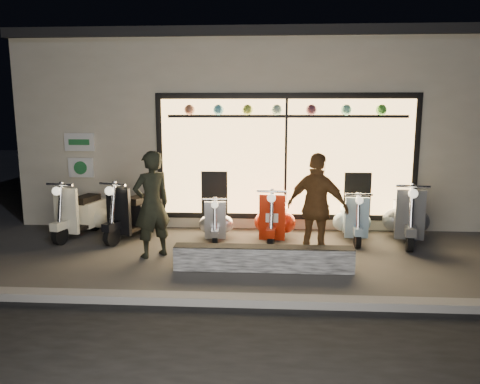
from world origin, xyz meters
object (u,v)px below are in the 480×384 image
(woman, at_px, (317,208))
(scooter_red, at_px, (274,219))
(scooter_silver, at_px, (216,221))
(man, at_px, (152,204))
(graffiti_barrier, at_px, (263,258))

(woman, bearing_deg, scooter_red, -32.35)
(scooter_silver, xyz_separation_m, man, (-0.98, -1.18, 0.57))
(scooter_red, height_order, woman, woman)
(scooter_silver, relative_size, man, 0.67)
(scooter_silver, height_order, scooter_red, scooter_red)
(scooter_silver, xyz_separation_m, woman, (1.85, -1.23, 0.56))
(man, bearing_deg, scooter_silver, -169.77)
(graffiti_barrier, bearing_deg, scooter_red, 83.94)
(scooter_red, xyz_separation_m, woman, (0.70, -1.23, 0.49))
(graffiti_barrier, bearing_deg, woman, 32.46)
(graffiti_barrier, bearing_deg, man, 162.35)
(scooter_silver, xyz_separation_m, scooter_red, (1.15, 0.00, 0.07))
(scooter_red, relative_size, woman, 0.81)
(graffiti_barrier, relative_size, scooter_red, 1.91)
(scooter_red, bearing_deg, man, -145.98)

